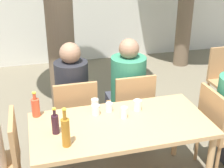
% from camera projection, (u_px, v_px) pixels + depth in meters
% --- Properties ---
extents(dining_table_front, '(1.59, 0.80, 0.73)m').
position_uv_depth(dining_table_front, '(121.00, 130.00, 2.81)').
color(dining_table_front, tan).
rests_on(dining_table_front, ground_plane).
extents(patio_chair_0, '(0.44, 0.44, 0.92)m').
position_uv_depth(patio_chair_0, '(3.00, 160.00, 2.61)').
color(patio_chair_0, '#A87A4C').
rests_on(patio_chair_0, ground_plane).
extents(patio_chair_1, '(0.44, 0.44, 0.92)m').
position_uv_depth(patio_chair_1, '(220.00, 126.00, 3.10)').
color(patio_chair_1, '#A87A4C').
rests_on(patio_chair_1, ground_plane).
extents(patio_chair_2, '(0.44, 0.44, 0.92)m').
position_uv_depth(patio_chair_2, '(75.00, 113.00, 3.34)').
color(patio_chair_2, '#A87A4C').
rests_on(patio_chair_2, ground_plane).
extents(patio_chair_3, '(0.44, 0.44, 0.92)m').
position_uv_depth(patio_chair_3, '(132.00, 106.00, 3.49)').
color(patio_chair_3, '#A87A4C').
rests_on(patio_chair_3, ground_plane).
extents(person_seated_2, '(0.36, 0.58, 1.27)m').
position_uv_depth(person_seated_2, '(72.00, 100.00, 3.52)').
color(person_seated_2, '#383842').
rests_on(person_seated_2, ground_plane).
extents(person_seated_3, '(0.39, 0.60, 1.26)m').
position_uv_depth(person_seated_3, '(126.00, 93.00, 3.67)').
color(person_seated_3, '#383842').
rests_on(person_seated_3, ground_plane).
extents(wine_bottle_0, '(0.06, 0.06, 0.24)m').
position_uv_depth(wine_bottle_0, '(55.00, 124.00, 2.59)').
color(wine_bottle_0, '#331923').
rests_on(wine_bottle_0, dining_table_front).
extents(amber_bottle_1, '(0.07, 0.07, 0.33)m').
position_uv_depth(amber_bottle_1, '(66.00, 132.00, 2.41)').
color(amber_bottle_1, '#9E661E').
rests_on(amber_bottle_1, dining_table_front).
extents(soda_bottle_2, '(0.07, 0.07, 0.24)m').
position_uv_depth(soda_bottle_2, '(36.00, 107.00, 2.85)').
color(soda_bottle_2, '#DB4C2D').
rests_on(soda_bottle_2, dining_table_front).
extents(drinking_glass_0, '(0.06, 0.06, 0.11)m').
position_uv_depth(drinking_glass_0, '(124.00, 113.00, 2.83)').
color(drinking_glass_0, silver).
rests_on(drinking_glass_0, dining_table_front).
extents(drinking_glass_1, '(0.08, 0.08, 0.09)m').
position_uv_depth(drinking_glass_1, '(96.00, 110.00, 2.90)').
color(drinking_glass_1, silver).
rests_on(drinking_glass_1, dining_table_front).
extents(drinking_glass_2, '(0.06, 0.06, 0.09)m').
position_uv_depth(drinking_glass_2, '(109.00, 107.00, 2.95)').
color(drinking_glass_2, silver).
rests_on(drinking_glass_2, dining_table_front).
extents(drinking_glass_3, '(0.08, 0.08, 0.11)m').
position_uv_depth(drinking_glass_3, '(137.00, 105.00, 2.97)').
color(drinking_glass_3, silver).
rests_on(drinking_glass_3, dining_table_front).
extents(drinking_glass_4, '(0.07, 0.07, 0.10)m').
position_uv_depth(drinking_glass_4, '(95.00, 104.00, 2.99)').
color(drinking_glass_4, silver).
rests_on(drinking_glass_4, dining_table_front).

